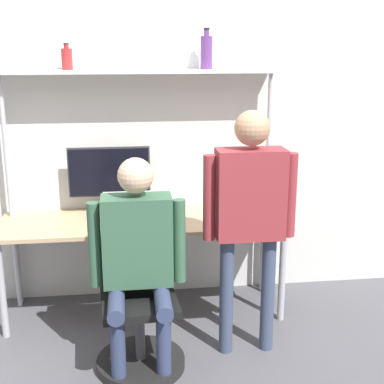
{
  "coord_description": "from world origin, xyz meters",
  "views": [
    {
      "loc": [
        -0.12,
        -3.41,
        1.98
      ],
      "look_at": [
        0.29,
        -0.21,
        1.09
      ],
      "focal_mm": 50.0,
      "sensor_mm": 36.0,
      "label": 1
    }
  ],
  "objects_px": {
    "cell_phone": "(169,226)",
    "office_chair": "(139,323)",
    "monitor": "(109,175)",
    "person_standing": "(250,204)",
    "person_seated": "(138,250)",
    "bottle_purple": "(206,52)",
    "laptop": "(129,216)",
    "bottle_red": "(67,59)"
  },
  "relations": [
    {
      "from": "cell_phone",
      "to": "person_seated",
      "type": "xyz_separation_m",
      "value": [
        -0.24,
        -0.58,
        0.06
      ]
    },
    {
      "from": "office_chair",
      "to": "bottle_red",
      "type": "xyz_separation_m",
      "value": [
        -0.44,
        0.91,
        1.6
      ]
    },
    {
      "from": "person_standing",
      "to": "bottle_red",
      "type": "relative_size",
      "value": 8.67
    },
    {
      "from": "bottle_red",
      "to": "laptop",
      "type": "bearing_deg",
      "value": -37.66
    },
    {
      "from": "bottle_purple",
      "to": "office_chair",
      "type": "bearing_deg",
      "value": -121.51
    },
    {
      "from": "laptop",
      "to": "bottle_red",
      "type": "xyz_separation_m",
      "value": [
        -0.4,
        0.3,
        1.08
      ]
    },
    {
      "from": "laptop",
      "to": "person_standing",
      "type": "xyz_separation_m",
      "value": [
        0.75,
        -0.53,
        0.22
      ]
    },
    {
      "from": "monitor",
      "to": "person_standing",
      "type": "height_order",
      "value": "person_standing"
    },
    {
      "from": "office_chair",
      "to": "person_seated",
      "type": "bearing_deg",
      "value": -86.19
    },
    {
      "from": "bottle_red",
      "to": "cell_phone",
      "type": "bearing_deg",
      "value": -29.22
    },
    {
      "from": "monitor",
      "to": "office_chair",
      "type": "xyz_separation_m",
      "value": [
        0.18,
        -0.9,
        -0.75
      ]
    },
    {
      "from": "monitor",
      "to": "laptop",
      "type": "height_order",
      "value": "monitor"
    },
    {
      "from": "laptop",
      "to": "cell_phone",
      "type": "distance_m",
      "value": 0.3
    },
    {
      "from": "bottle_red",
      "to": "person_standing",
      "type": "bearing_deg",
      "value": -36.02
    },
    {
      "from": "person_seated",
      "to": "bottle_purple",
      "type": "bearing_deg",
      "value": 59.92
    },
    {
      "from": "person_seated",
      "to": "bottle_purple",
      "type": "relative_size",
      "value": 4.64
    },
    {
      "from": "person_standing",
      "to": "monitor",
      "type": "bearing_deg",
      "value": 136.93
    },
    {
      "from": "laptop",
      "to": "bottle_purple",
      "type": "distance_m",
      "value": 1.31
    },
    {
      "from": "office_chair",
      "to": "person_standing",
      "type": "distance_m",
      "value": 1.03
    },
    {
      "from": "office_chair",
      "to": "person_standing",
      "type": "bearing_deg",
      "value": 5.93
    },
    {
      "from": "monitor",
      "to": "person_standing",
      "type": "bearing_deg",
      "value": -43.07
    },
    {
      "from": "person_seated",
      "to": "bottle_red",
      "type": "relative_size",
      "value": 7.3
    },
    {
      "from": "monitor",
      "to": "bottle_purple",
      "type": "height_order",
      "value": "bottle_purple"
    },
    {
      "from": "laptop",
      "to": "cell_phone",
      "type": "xyz_separation_m",
      "value": [
        0.28,
        -0.07,
        -0.06
      ]
    },
    {
      "from": "laptop",
      "to": "person_standing",
      "type": "relative_size",
      "value": 0.22
    },
    {
      "from": "office_chair",
      "to": "person_standing",
      "type": "xyz_separation_m",
      "value": [
        0.71,
        0.07,
        0.74
      ]
    },
    {
      "from": "laptop",
      "to": "office_chair",
      "type": "distance_m",
      "value": 0.79
    },
    {
      "from": "person_seated",
      "to": "person_standing",
      "type": "relative_size",
      "value": 0.84
    },
    {
      "from": "monitor",
      "to": "person_standing",
      "type": "relative_size",
      "value": 0.38
    },
    {
      "from": "bottle_purple",
      "to": "monitor",
      "type": "bearing_deg",
      "value": -179.46
    },
    {
      "from": "bottle_red",
      "to": "monitor",
      "type": "bearing_deg",
      "value": -1.52
    },
    {
      "from": "person_seated",
      "to": "person_standing",
      "type": "bearing_deg",
      "value": 9.74
    },
    {
      "from": "monitor",
      "to": "bottle_purple",
      "type": "relative_size",
      "value": 2.1
    },
    {
      "from": "laptop",
      "to": "bottle_purple",
      "type": "relative_size",
      "value": 1.23
    },
    {
      "from": "cell_phone",
      "to": "person_standing",
      "type": "bearing_deg",
      "value": -44.12
    },
    {
      "from": "bottle_purple",
      "to": "bottle_red",
      "type": "relative_size",
      "value": 1.57
    },
    {
      "from": "person_seated",
      "to": "bottle_purple",
      "type": "height_order",
      "value": "bottle_purple"
    },
    {
      "from": "laptop",
      "to": "bottle_red",
      "type": "relative_size",
      "value": 1.93
    },
    {
      "from": "person_standing",
      "to": "laptop",
      "type": "bearing_deg",
      "value": 144.86
    },
    {
      "from": "office_chair",
      "to": "monitor",
      "type": "bearing_deg",
      "value": 101.01
    },
    {
      "from": "person_standing",
      "to": "bottle_purple",
      "type": "height_order",
      "value": "bottle_purple"
    },
    {
      "from": "cell_phone",
      "to": "office_chair",
      "type": "relative_size",
      "value": 0.16
    }
  ]
}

